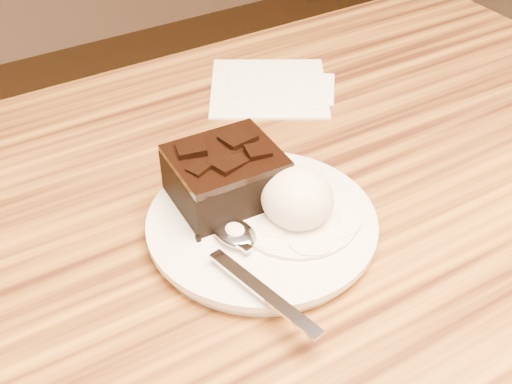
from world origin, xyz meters
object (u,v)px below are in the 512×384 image
plate (262,226)px  brownie (226,179)px  ice_cream_scoop (297,198)px  napkin (269,87)px  spoon (235,234)px

plate → brownie: size_ratio=2.21×
brownie → ice_cream_scoop: ice_cream_scoop is taller
brownie → napkin: (0.15, 0.17, -0.04)m
napkin → spoon: bearing=-127.8°
napkin → plate: bearing=-123.3°
spoon → napkin: 0.28m
ice_cream_scoop → spoon: 0.06m
brownie → ice_cream_scoop: (0.04, -0.06, 0.00)m
plate → spoon: size_ratio=1.18×
brownie → spoon: 0.06m
ice_cream_scoop → napkin: ice_cream_scoop is taller
brownie → ice_cream_scoop: 0.07m
plate → napkin: 0.25m
spoon → ice_cream_scoop: bearing=-15.6°
plate → brownie: bearing=106.3°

